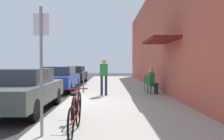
{
  "coord_description": "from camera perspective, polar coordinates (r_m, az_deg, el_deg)",
  "views": [
    {
      "loc": [
        1.75,
        -8.91,
        1.58
      ],
      "look_at": [
        1.95,
        5.51,
        1.19
      ],
      "focal_mm": 36.88,
      "sensor_mm": 36.0,
      "label": 1
    }
  ],
  "objects": [
    {
      "name": "parking_meter",
      "position": [
        11.85,
        -7.09,
        -1.83
      ],
      "size": [
        0.12,
        0.1,
        1.32
      ],
      "color": "slate",
      "rests_on": "sidewalk_slab"
    },
    {
      "name": "sidewalk_slab",
      "position": [
        11.03,
        1.83,
        -6.39
      ],
      "size": [
        4.5,
        32.0,
        0.12
      ],
      "primitive_type": "cube",
      "color": "#9E9B93",
      "rests_on": "ground_plane"
    },
    {
      "name": "parked_car_1",
      "position": [
        13.68,
        -12.82,
        -2.05
      ],
      "size": [
        1.8,
        4.4,
        1.42
      ],
      "color": "navy",
      "rests_on": "ground_plane"
    },
    {
      "name": "parked_car_0",
      "position": [
        8.2,
        -21.2,
        -4.5
      ],
      "size": [
        1.8,
        4.4,
        1.42
      ],
      "color": "#47514C",
      "rests_on": "ground_plane"
    },
    {
      "name": "cafe_chair_0",
      "position": [
        11.28,
        9.66,
        -3.35
      ],
      "size": [
        0.52,
        0.52,
        0.87
      ],
      "color": "#14592D",
      "rests_on": "sidewalk_slab"
    },
    {
      "name": "street_sign",
      "position": [
        4.81,
        -17.12,
        2.17
      ],
      "size": [
        0.32,
        0.06,
        2.6
      ],
      "color": "gray",
      "rests_on": "sidewalk_slab"
    },
    {
      "name": "pedestrian_standing",
      "position": [
        10.61,
        -2.03,
        -0.95
      ],
      "size": [
        0.36,
        0.22,
        1.7
      ],
      "color": "#232838",
      "rests_on": "sidewalk_slab"
    },
    {
      "name": "cafe_chair_1",
      "position": [
        12.05,
        8.99,
        -3.03
      ],
      "size": [
        0.55,
        0.55,
        0.87
      ],
      "color": "#14592D",
      "rests_on": "sidewalk_slab"
    },
    {
      "name": "building_facade",
      "position": [
        11.4,
        14.14,
        9.5
      ],
      "size": [
        1.4,
        32.0,
        6.34
      ],
      "color": "#BC5442",
      "rests_on": "ground_plane"
    },
    {
      "name": "bicycle_1",
      "position": [
        4.97,
        -9.18,
        -11.29
      ],
      "size": [
        0.46,
        1.71,
        0.9
      ],
      "color": "black",
      "rests_on": "sidewalk_slab"
    },
    {
      "name": "seated_patron_0",
      "position": [
        11.29,
        9.95,
        -2.37
      ],
      "size": [
        0.48,
        0.43,
        1.29
      ],
      "color": "#232838",
      "rests_on": "sidewalk_slab"
    },
    {
      "name": "ground_plane",
      "position": [
        9.22,
        -11.85,
        -8.36
      ],
      "size": [
        60.0,
        60.0,
        0.0
      ],
      "primitive_type": "plane",
      "color": "#2D2D30"
    },
    {
      "name": "bicycle_0",
      "position": [
        6.17,
        -8.73,
        -8.76
      ],
      "size": [
        0.46,
        1.71,
        0.9
      ],
      "color": "black",
      "rests_on": "sidewalk_slab"
    },
    {
      "name": "parked_car_2",
      "position": [
        19.22,
        -9.31,
        -1.05
      ],
      "size": [
        1.8,
        4.4,
        1.39
      ],
      "color": "black",
      "rests_on": "ground_plane"
    }
  ]
}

